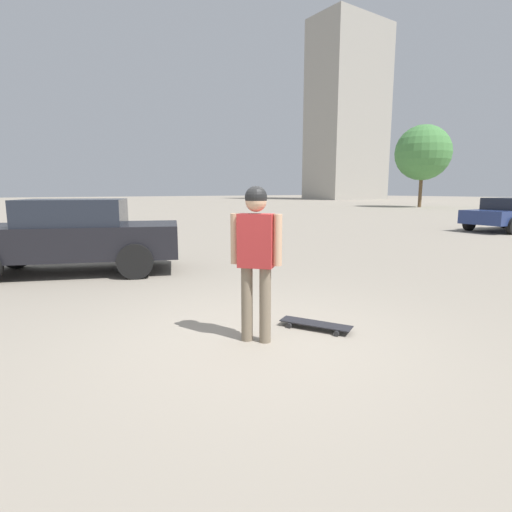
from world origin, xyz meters
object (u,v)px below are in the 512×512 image
object	(u,v)px
car_parked_far	(510,214)
person	(256,248)
skateboard	(316,324)
car_parked_near	(71,235)

from	to	relation	value
car_parked_far	person	bearing A→B (deg)	21.20
car_parked_far	skateboard	bearing A→B (deg)	22.32
person	car_parked_far	size ratio (longest dim) A/B	0.40
person	car_parked_near	size ratio (longest dim) A/B	0.38
skateboard	person	bearing A→B (deg)	55.79
person	skateboard	bearing A→B (deg)	42.42
person	car_parked_far	world-z (taller)	person
person	car_parked_far	xyz separation A→B (m)	(4.21, -16.00, -0.35)
person	skateboard	size ratio (longest dim) A/B	1.96
skateboard	car_parked_near	world-z (taller)	car_parked_near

